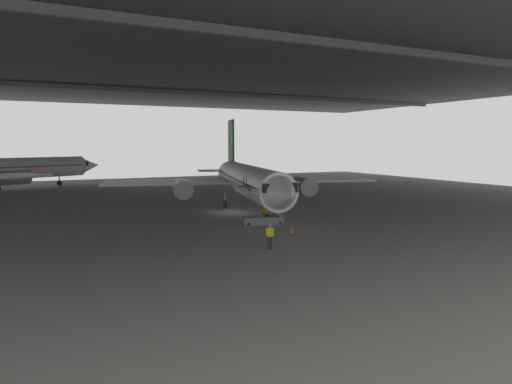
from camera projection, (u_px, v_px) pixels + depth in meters
The scene contains 8 objects.
ground_plane at pixel (237, 212), 47.85m from camera, with size 110.00×110.00×0.00m, color gray.
hangar_structure at pixel (195, 71), 58.38m from camera, with size 121.00×99.00×17.48m.
airplane_main at pixel (248, 180), 49.56m from camera, with size 32.25×32.84×10.52m.
boarding_stairs at pixel (262, 216), 40.76m from camera, with size 4.21×2.28×4.46m.
crew_worker_near_nose at pixel (270, 235), 31.08m from camera, with size 0.52×0.33×1.72m.
crew_worker_by_stairs at pixel (264, 211), 42.52m from camera, with size 0.30×0.53×1.62m.
airplane_distant at pixel (3, 169), 71.45m from camera, with size 31.76×31.98×10.80m.
traffic_cone_orange at pixel (292, 230), 36.37m from camera, with size 0.36×0.36×0.60m.
Camera 1 is at (-18.49, -43.63, 7.25)m, focal length 31.35 mm.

